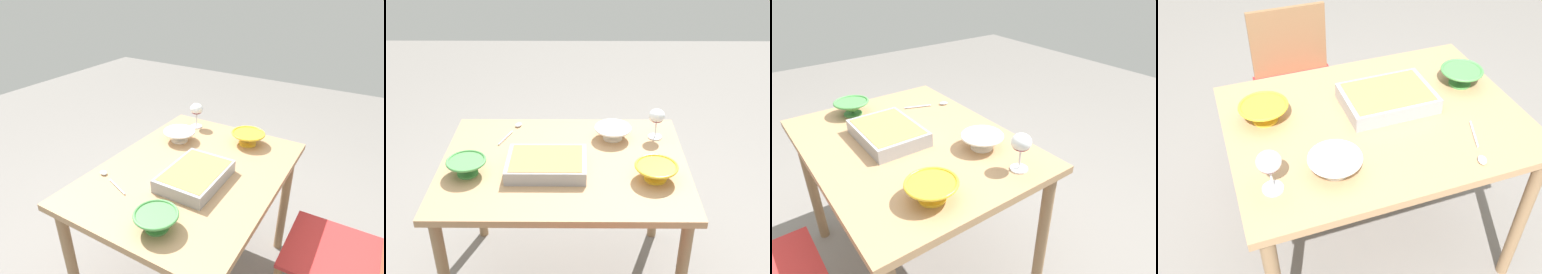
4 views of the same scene
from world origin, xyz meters
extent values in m
cube|color=tan|center=(0.00, 0.00, 0.73)|extent=(1.11, 0.83, 0.03)
cylinder|color=#93704E|center=(-0.50, -0.36, 0.36)|extent=(0.05, 0.05, 0.71)
cylinder|color=#93704E|center=(0.50, -0.36, 0.36)|extent=(0.05, 0.05, 0.71)
cylinder|color=#93704E|center=(-0.50, 0.36, 0.36)|extent=(0.05, 0.05, 0.71)
cube|color=#B22D2D|center=(-0.13, 0.69, 0.44)|extent=(0.43, 0.43, 0.02)
cylinder|color=olive|center=(-0.33, 0.50, 0.22)|extent=(0.04, 0.04, 0.43)
cylinder|color=white|center=(-0.44, -0.23, 0.75)|extent=(0.07, 0.07, 0.01)
cylinder|color=white|center=(-0.44, -0.23, 0.79)|extent=(0.01, 0.01, 0.08)
ellipsoid|color=white|center=(-0.44, -0.23, 0.86)|extent=(0.08, 0.08, 0.07)
ellipsoid|color=#4C0A19|center=(-0.44, -0.23, 0.85)|extent=(0.07, 0.07, 0.04)
cube|color=#99999E|center=(0.07, 0.07, 0.78)|extent=(0.35, 0.25, 0.06)
cube|color=tan|center=(0.07, 0.07, 0.80)|extent=(0.31, 0.22, 0.02)
cylinder|color=yellow|center=(-0.40, 0.13, 0.75)|extent=(0.10, 0.10, 0.01)
cone|color=yellow|center=(-0.40, 0.13, 0.78)|extent=(0.18, 0.18, 0.06)
torus|color=yellow|center=(-0.40, 0.13, 0.81)|extent=(0.19, 0.19, 0.01)
cylinder|color=#4C994C|center=(0.41, 0.10, 0.75)|extent=(0.09, 0.09, 0.01)
cone|color=#4C994C|center=(0.41, 0.10, 0.78)|extent=(0.16, 0.16, 0.06)
torus|color=#4C994C|center=(0.41, 0.10, 0.81)|extent=(0.17, 0.17, 0.01)
cylinder|color=white|center=(-0.23, -0.22, 0.75)|extent=(0.09, 0.09, 0.01)
cone|color=white|center=(-0.23, -0.22, 0.78)|extent=(0.17, 0.17, 0.05)
torus|color=white|center=(-0.23, -0.22, 0.80)|extent=(0.18, 0.18, 0.01)
cylinder|color=silver|center=(0.29, -0.21, 0.75)|extent=(0.06, 0.13, 0.01)
ellipsoid|color=silver|center=(0.24, -0.34, 0.75)|extent=(0.04, 0.05, 0.01)
camera|label=1|loc=(1.17, 0.70, 1.62)|focal=30.93mm
camera|label=2|loc=(-0.07, 1.77, 1.89)|focal=43.59mm
camera|label=3|loc=(-1.18, 0.58, 1.48)|focal=31.89mm
camera|label=4|loc=(-0.54, -1.21, 1.77)|focal=41.66mm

